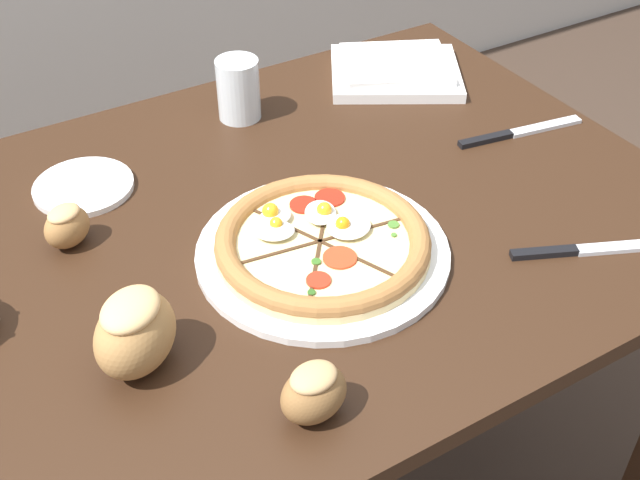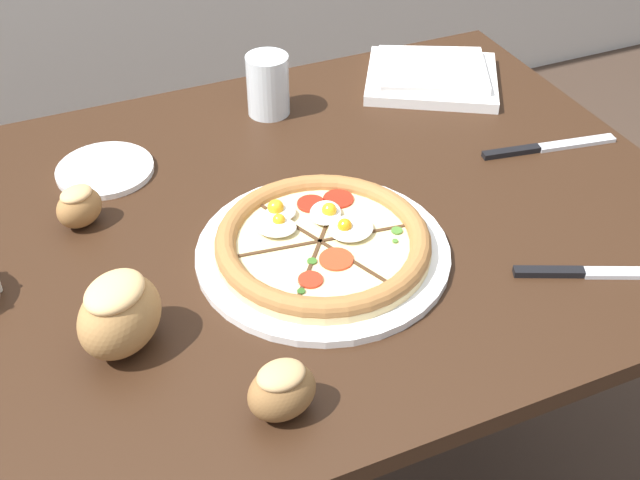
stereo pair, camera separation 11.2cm
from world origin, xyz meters
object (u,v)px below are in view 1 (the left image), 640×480
Objects in this scene: knife_main at (519,132)px; water_glass at (239,93)px; knife_spare at (587,250)px; bread_piece_mid at (67,225)px; pizza at (320,245)px; bread_piece_far at (135,331)px; dining_table at (289,267)px; napkin_folded at (395,70)px; bread_piece_near at (314,392)px; side_saucer at (84,187)px.

water_glass is (-0.39, 0.30, 0.04)m from knife_main.
knife_spare is at bearing -66.51° from water_glass.
knife_main is (0.76, -0.10, -0.03)m from bread_piece_mid.
pizza is at bearing 174.44° from knife_spare.
bread_piece_far is at bearing -128.17° from water_glass.
dining_table is at bearing 29.27° from bread_piece_far.
dining_table is 0.50m from napkin_folded.
bread_piece_mid is at bearing 160.79° from dining_table.
knife_main is (0.46, 0.10, -0.02)m from pizza.
water_glass reaches higher than dining_table.
bread_piece_mid is (-0.15, 0.45, -0.00)m from bread_piece_near.
knife_main is at bearing 29.06° from bread_piece_near.
bread_piece_mid is 0.74m from knife_spare.
side_saucer is at bearing 64.30° from bread_piece_mid.
bread_piece_far is at bearing -168.03° from pizza.
dining_table is 0.35m from side_saucer.
knife_spare is 1.99× the size of water_glass.
napkin_folded is at bearing 4.81° from side_saucer.
pizza is 0.36m from bread_piece_mid.
bread_piece_near reaches higher than bread_piece_mid.
napkin_folded is 3.59× the size of bread_piece_near.
bread_piece_near is at bearing -71.89° from bread_piece_mid.
knife_main is 1.10× the size of knife_spare.
bread_piece_near reaches higher than dining_table.
side_saucer is at bearing -175.19° from napkin_folded.
bread_piece_far reaches higher than knife_spare.
pizza is at bearing 11.97° from bread_piece_far.
dining_table is 0.40m from bread_piece_near.
knife_spare is 0.65m from water_glass.
napkin_folded is 0.71m from bread_piece_mid.
dining_table is 13.80× the size of bread_piece_near.
side_saucer is at bearing 82.01° from bread_piece_far.
napkin_folded is at bearing 35.36° from dining_table.
water_glass reaches higher than pizza.
bread_piece_far is 0.59m from water_glass.
water_glass is 0.32m from side_saucer.
bread_piece_mid reaches higher than knife_spare.
dining_table is 0.37m from bread_piece_far.
dining_table is at bearing -19.21° from bread_piece_mid.
bread_piece_near is 0.68m from water_glass.
knife_spare is (0.62, -0.13, -0.05)m from bread_piece_far.
pizza is (-0.00, -0.10, 0.12)m from dining_table.
pizza is at bearing 57.83° from bread_piece_near.
bread_piece_mid reaches higher than napkin_folded.
bread_piece_far reaches higher than knife_main.
dining_table is 13.89× the size of bread_piece_mid.
pizza is 1.50× the size of knife_main.
bread_piece_mid reaches higher than pizza.
bread_piece_near is (-0.15, -0.34, 0.14)m from dining_table.
bread_piece_near is 0.23m from bread_piece_far.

